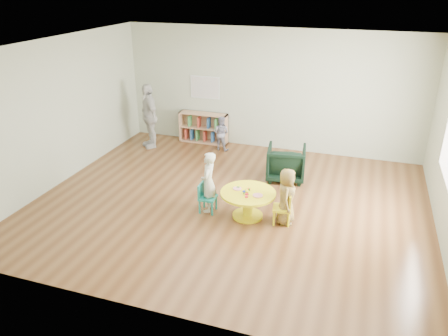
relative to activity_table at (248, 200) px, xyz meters
name	(u,v)px	position (x,y,z in m)	size (l,w,h in m)	color
room	(232,103)	(-0.42, 0.38, 1.57)	(7.10, 7.00, 2.80)	brown
activity_table	(248,200)	(0.00, 0.00, 0.00)	(0.95, 0.95, 0.52)	#FFF615
kid_chair_left	(206,196)	(-0.75, -0.05, -0.04)	(0.29, 0.29, 0.53)	teal
kid_chair_right	(284,207)	(0.63, -0.01, -0.03)	(0.34, 0.34, 0.56)	#FFF615
bookshelf	(203,128)	(-2.05, 3.24, 0.04)	(1.20, 0.30, 0.75)	tan
alphabet_poster	(205,87)	(-2.04, 3.36, 1.02)	(0.74, 0.01, 0.54)	white
armchair	(286,163)	(0.32, 1.73, 0.02)	(0.75, 0.77, 0.70)	black
child_left	(208,182)	(-0.72, 0.01, 0.22)	(0.40, 0.26, 1.09)	silver
child_right	(286,196)	(0.65, 0.02, 0.16)	(0.48, 0.31, 0.98)	gold
toddler	(221,133)	(-1.46, 2.87, 0.09)	(0.40, 0.31, 0.83)	#1B1F43
adult_caretaker	(149,116)	(-3.16, 2.52, 0.44)	(0.90, 0.38, 1.54)	beige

